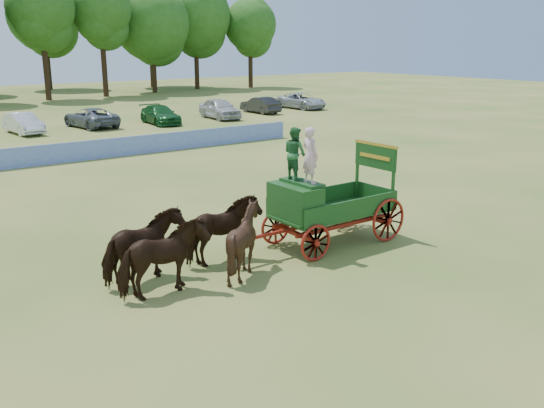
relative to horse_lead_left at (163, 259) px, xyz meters
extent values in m
plane|color=#9E8B47|center=(6.03, 0.53, -0.95)|extent=(160.00, 160.00, 0.00)
imported|color=black|center=(0.00, 0.00, 0.00)|extent=(2.30, 1.14, 1.90)
imported|color=black|center=(0.00, 1.10, 0.00)|extent=(2.42, 1.50, 1.90)
imported|color=black|center=(2.40, 0.00, 0.00)|extent=(1.83, 1.65, 1.90)
imported|color=black|center=(2.40, 1.10, 0.00)|extent=(2.33, 1.23, 1.90)
cube|color=#9A270F|center=(4.60, 0.55, -0.35)|extent=(0.12, 2.00, 0.12)
cube|color=#9A270F|center=(7.60, 0.55, -0.35)|extent=(0.12, 2.00, 0.12)
cube|color=#9A270F|center=(6.10, 0.00, -0.23)|extent=(3.80, 0.10, 0.12)
cube|color=#9A270F|center=(6.10, 1.10, -0.23)|extent=(3.80, 0.10, 0.12)
cube|color=#9A270F|center=(3.70, 0.55, -0.20)|extent=(2.80, 0.09, 0.09)
cube|color=#1B4818|center=(6.10, 0.55, 0.05)|extent=(3.80, 1.80, 0.10)
cube|color=#1B4818|center=(6.10, -0.33, 0.35)|extent=(3.80, 0.06, 0.55)
cube|color=#1B4818|center=(6.10, 1.43, 0.35)|extent=(3.80, 0.06, 0.55)
cube|color=#1B4818|center=(7.98, 0.55, 0.35)|extent=(0.06, 1.80, 0.55)
cube|color=#1B4818|center=(4.60, 0.55, 0.60)|extent=(0.85, 1.70, 1.05)
cube|color=#1B4818|center=(4.85, 0.55, 1.17)|extent=(0.55, 1.50, 0.08)
cube|color=#1B4818|center=(4.22, 0.55, 0.40)|extent=(0.10, 1.60, 0.65)
cube|color=#1B4818|center=(4.40, 0.55, 0.10)|extent=(0.55, 1.60, 0.06)
cube|color=#1B4818|center=(7.90, -0.25, 1.00)|extent=(0.08, 0.08, 1.80)
cube|color=#1B4818|center=(7.90, 1.35, 1.00)|extent=(0.08, 0.08, 1.80)
cube|color=#1B4818|center=(7.90, 0.55, 1.60)|extent=(0.07, 1.75, 0.75)
cube|color=gold|center=(7.90, 0.55, 2.00)|extent=(0.08, 1.80, 0.09)
cube|color=gold|center=(7.86, 0.55, 1.60)|extent=(0.02, 1.30, 0.12)
torus|color=#9A270F|center=(4.60, -0.40, -0.40)|extent=(1.09, 0.09, 1.09)
torus|color=#9A270F|center=(4.60, 1.50, -0.40)|extent=(1.09, 0.09, 1.09)
torus|color=#9A270F|center=(7.60, -0.40, -0.25)|extent=(1.39, 0.09, 1.39)
torus|color=#9A270F|center=(7.60, 1.50, -0.25)|extent=(1.39, 0.09, 1.39)
imported|color=#E0ACBF|center=(4.85, 0.20, 2.02)|extent=(0.39, 0.59, 1.63)
imported|color=#266632|center=(4.85, 0.90, 1.99)|extent=(0.59, 0.75, 1.55)
cube|color=#2142B5|center=(5.03, 18.53, -0.42)|extent=(26.00, 0.08, 1.05)
imported|color=silver|center=(4.83, 30.43, -0.24)|extent=(1.90, 4.42, 1.42)
imported|color=slate|center=(9.72, 30.87, -0.24)|extent=(2.98, 5.36, 1.42)
imported|color=#144C1E|center=(14.69, 29.55, -0.26)|extent=(2.36, 4.93, 1.39)
imported|color=#B2B2B7|center=(20.06, 29.59, -0.13)|extent=(2.39, 4.99, 1.65)
imported|color=#262628|center=(25.05, 30.87, -0.24)|extent=(1.57, 4.33, 1.42)
imported|color=#999EA5|center=(30.27, 31.50, -0.23)|extent=(2.71, 5.30, 1.43)
cylinder|color=#382314|center=(13.86, 54.34, 1.66)|extent=(0.60, 0.60, 5.22)
sphere|color=#275215|center=(13.86, 54.34, 8.67)|extent=(7.01, 7.01, 7.01)
cylinder|color=#382314|center=(20.53, 54.94, 1.68)|extent=(0.60, 0.60, 5.27)
sphere|color=#275215|center=(20.53, 54.94, 8.76)|extent=(6.85, 6.85, 6.85)
cylinder|color=#382314|center=(27.65, 56.96, 1.29)|extent=(0.60, 0.60, 4.47)
sphere|color=#275215|center=(27.65, 56.96, 7.29)|extent=(9.08, 9.08, 9.08)
cylinder|color=#382314|center=(34.63, 58.61, 1.57)|extent=(0.60, 0.60, 5.04)
sphere|color=#275215|center=(34.63, 58.61, 8.33)|extent=(9.12, 9.12, 9.12)
cylinder|color=#382314|center=(41.93, 56.69, 1.30)|extent=(0.60, 0.60, 4.51)
sphere|color=#275215|center=(41.93, 56.69, 7.35)|extent=(6.98, 6.98, 6.98)
cylinder|color=#382314|center=(18.60, 69.18, 1.61)|extent=(0.60, 0.60, 5.11)
sphere|color=#275215|center=(18.60, 69.18, 8.46)|extent=(9.16, 9.16, 9.16)
cylinder|color=#382314|center=(31.52, 65.47, 2.02)|extent=(0.60, 0.60, 5.93)
sphere|color=#275215|center=(31.52, 65.47, 9.98)|extent=(9.44, 9.44, 9.44)
camera|label=1|loc=(-6.21, -12.82, 5.17)|focal=40.00mm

